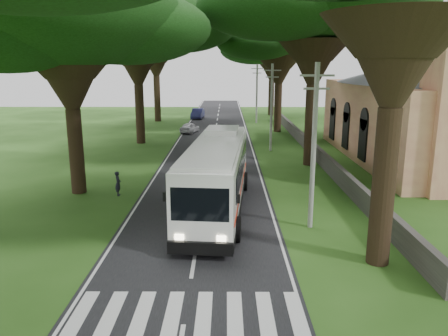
# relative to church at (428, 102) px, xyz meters

# --- Properties ---
(ground) EXTENTS (140.00, 140.00, 0.00)m
(ground) POSITION_rel_church_xyz_m (-17.86, -21.55, -4.91)
(ground) COLOR #274E16
(ground) RESTS_ON ground
(road) EXTENTS (8.00, 120.00, 0.04)m
(road) POSITION_rel_church_xyz_m (-17.86, 3.45, -4.90)
(road) COLOR black
(road) RESTS_ON ground
(crosswalk) EXTENTS (8.00, 3.00, 0.01)m
(crosswalk) POSITION_rel_church_xyz_m (-17.86, -23.55, -4.91)
(crosswalk) COLOR silver
(crosswalk) RESTS_ON ground
(property_wall) EXTENTS (0.35, 50.00, 1.20)m
(property_wall) POSITION_rel_church_xyz_m (-8.86, 2.45, -4.31)
(property_wall) COLOR #383533
(property_wall) RESTS_ON ground
(church) EXTENTS (14.00, 24.00, 11.60)m
(church) POSITION_rel_church_xyz_m (0.00, 0.00, 0.00)
(church) COLOR tan
(church) RESTS_ON ground
(pole_near) EXTENTS (1.60, 0.24, 8.00)m
(pole_near) POSITION_rel_church_xyz_m (-12.36, -15.55, -0.73)
(pole_near) COLOR gray
(pole_near) RESTS_ON ground
(pole_mid) EXTENTS (1.60, 0.24, 8.00)m
(pole_mid) POSITION_rel_church_xyz_m (-12.36, 4.45, -0.73)
(pole_mid) COLOR gray
(pole_mid) RESTS_ON ground
(pole_far) EXTENTS (1.60, 0.24, 8.00)m
(pole_far) POSITION_rel_church_xyz_m (-12.36, 24.45, -0.73)
(pole_far) COLOR gray
(pole_far) RESTS_ON ground
(tree_l_mida) EXTENTS (14.00, 14.00, 13.59)m
(tree_l_mida) POSITION_rel_church_xyz_m (-25.86, -9.55, 5.60)
(tree_l_mida) COLOR black
(tree_l_mida) RESTS_ON ground
(tree_l_midb) EXTENTS (16.36, 16.36, 15.62)m
(tree_l_midb) POSITION_rel_church_xyz_m (-25.36, 8.45, 7.16)
(tree_l_midb) COLOR black
(tree_l_midb) RESTS_ON ground
(tree_l_far) EXTENTS (15.42, 15.42, 16.38)m
(tree_l_far) POSITION_rel_church_xyz_m (-26.36, 26.45, 8.08)
(tree_l_far) COLOR black
(tree_l_far) RESTS_ON ground
(tree_r_midb) EXTENTS (13.37, 13.37, 14.35)m
(tree_r_midb) POSITION_rel_church_xyz_m (-10.36, 16.45, 6.45)
(tree_r_midb) COLOR black
(tree_r_midb) RESTS_ON ground
(tree_r_far) EXTENTS (14.82, 14.82, 14.42)m
(tree_r_far) POSITION_rel_church_xyz_m (-9.36, 34.45, 6.26)
(tree_r_far) COLOR black
(tree_r_far) RESTS_ON ground
(coach_bus) EXTENTS (3.86, 13.17, 3.83)m
(coach_bus) POSITION_rel_church_xyz_m (-17.06, -12.94, -2.85)
(coach_bus) COLOR white
(coach_bus) RESTS_ON ground
(distant_car_a) EXTENTS (2.41, 3.86, 1.23)m
(distant_car_a) POSITION_rel_church_xyz_m (-20.86, 15.22, -4.27)
(distant_car_a) COLOR #A8A8AC
(distant_car_a) RESTS_ON road
(distant_car_b) EXTENTS (1.92, 4.55, 1.46)m
(distant_car_b) POSITION_rel_church_xyz_m (-20.86, 29.76, -4.15)
(distant_car_b) COLOR navy
(distant_car_b) RESTS_ON road
(pedestrian) EXTENTS (0.46, 0.61, 1.52)m
(pedestrian) POSITION_rel_church_xyz_m (-23.21, -10.19, -4.15)
(pedestrian) COLOR black
(pedestrian) RESTS_ON ground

